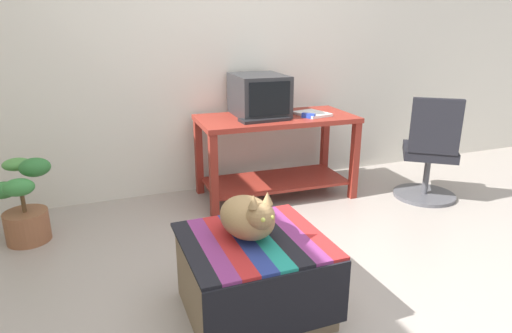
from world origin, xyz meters
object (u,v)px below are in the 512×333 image
Objects in this scene: potted_plant at (24,207)px; office_chair at (430,156)px; book at (312,114)px; cat at (249,217)px; desk at (276,142)px; ottoman_with_blanket at (254,276)px; stapler at (308,116)px; keyboard at (265,119)px; tv_monitor at (259,96)px.

potted_plant is 3.13m from office_chair.
cat is at bearing -139.93° from book.
potted_plant is at bearing -173.08° from desk.
potted_plant is 0.67× the size of office_chair.
ottoman_with_blanket is at bearing -48.00° from potted_plant.
cat is at bearing -166.06° from stapler.
stapler is (-0.95, 0.39, 0.34)m from office_chair.
keyboard reaches higher than desk.
office_chair reaches higher than book.
potted_plant is (-1.83, -0.26, -0.62)m from tv_monitor.
potted_plant reaches higher than ottoman_with_blanket.
stapler is at bearing 14.95° from office_chair.
book is (0.31, -0.06, 0.24)m from desk.
ottoman_with_blanket is at bearing -165.10° from stapler.
tv_monitor is 1.52m from office_chair.
book is 2.53× the size of stapler.
tv_monitor reaches higher than book.
keyboard is at bearing 177.41° from book.
stapler reaches higher than ottoman_with_blanket.
book is 0.40× the size of ottoman_with_blanket.
cat is at bearing -117.39° from keyboard.
cat is (-0.66, -1.54, -0.34)m from tv_monitor.
book reaches higher than potted_plant.
office_chair reaches higher than stapler.
keyboard is (-0.05, -0.24, -0.15)m from tv_monitor.
desk is 1.64m from cat.
office_chair is (1.17, -0.55, -0.09)m from desk.
keyboard is at bearing 0.75° from potted_plant.
keyboard reaches higher than book.
tv_monitor reaches higher than ottoman_with_blanket.
book is at bearing 7.50° from office_chair.
office_chair is at bearing -7.22° from potted_plant.
cat is 0.45× the size of office_chair.
desk is 1.67m from ottoman_with_blanket.
ottoman_with_blanket is at bearing -110.22° from tv_monitor.
potted_plant is at bearing 170.73° from book.
potted_plant is at bearing 122.08° from cat.
keyboard is 0.47m from book.
keyboard is 0.57× the size of ottoman_with_blanket.
book is 1.76m from cat.
office_chair is (1.33, -0.42, -0.33)m from keyboard.
potted_plant is (-2.25, -0.10, -0.47)m from book.
cat is at bearing -111.00° from tv_monitor.
book reaches higher than desk.
book is 1.04m from office_chair.
potted_plant is (-1.18, 1.31, 0.04)m from ottoman_with_blanket.
keyboard is 1.55m from ottoman_with_blanket.
desk is at bearing 11.98° from office_chair.
desk is 4.78× the size of book.
cat is (-1.08, -1.38, -0.18)m from book.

